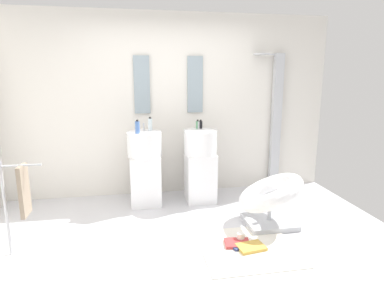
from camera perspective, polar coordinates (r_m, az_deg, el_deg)
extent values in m
cube|color=silver|center=(3.54, -0.86, -17.56)|extent=(4.80, 3.60, 0.04)
cube|color=silver|center=(4.73, -4.17, 6.81)|extent=(4.80, 0.10, 2.60)
cube|color=white|center=(4.43, -8.23, -6.37)|extent=(0.40, 0.40, 0.68)
cylinder|color=white|center=(4.30, -8.43, -0.01)|extent=(0.46, 0.46, 0.33)
cylinder|color=#B7BABF|center=(4.39, -8.57, 3.06)|extent=(0.02, 0.02, 0.10)
cube|color=white|center=(4.51, 1.47, -5.90)|extent=(0.40, 0.40, 0.68)
cylinder|color=white|center=(4.39, 1.51, 0.35)|extent=(0.46, 0.46, 0.33)
cylinder|color=#B7BABF|center=(4.47, 1.20, 3.36)|extent=(0.02, 0.02, 0.10)
cube|color=#8C9EA8|center=(4.62, -8.89, 10.33)|extent=(0.22, 0.03, 0.80)
cube|color=#8C9EA8|center=(4.70, 0.54, 10.49)|extent=(0.22, 0.03, 0.80)
cube|color=#B7BABF|center=(5.08, 14.67, 3.69)|extent=(0.14, 0.08, 2.05)
cylinder|color=#B7BABF|center=(4.97, 13.77, 15.19)|extent=(0.30, 0.02, 0.02)
cylinder|color=#B7BABF|center=(4.88, 12.24, 15.32)|extent=(0.24, 0.24, 0.02)
cube|color=#B7BABF|center=(4.02, 13.48, -13.27)|extent=(0.56, 0.50, 0.06)
cylinder|color=#B7BABF|center=(3.95, 13.61, -11.04)|extent=(0.05, 0.05, 0.34)
torus|color=white|center=(3.88, 13.75, -8.31)|extent=(1.02, 1.02, 0.49)
cylinder|color=#B7BABF|center=(3.61, -30.15, -9.96)|extent=(0.03, 0.03, 0.95)
cylinder|color=#B7BABF|center=(3.42, -28.06, -3.38)|extent=(0.36, 0.02, 0.02)
cube|color=gray|center=(3.49, -27.66, -7.34)|extent=(0.04, 0.22, 0.50)
cube|color=white|center=(3.49, 9.88, -17.70)|extent=(0.95, 0.89, 0.01)
cube|color=#B73838|center=(3.51, 8.02, -17.03)|extent=(0.28, 0.23, 0.03)
cube|color=navy|center=(3.50, 8.50, -17.28)|extent=(0.25, 0.21, 0.02)
cube|color=gold|center=(3.47, 10.43, -17.55)|extent=(0.30, 0.23, 0.03)
cylinder|color=white|center=(3.57, 8.64, -15.99)|extent=(0.08, 0.08, 0.09)
cylinder|color=#4C72B7|center=(4.15, -9.66, 2.92)|extent=(0.06, 0.06, 0.16)
cylinder|color=black|center=(4.14, -9.71, 4.12)|extent=(0.03, 0.03, 0.02)
cylinder|color=#59996B|center=(4.50, 1.01, 3.43)|extent=(0.05, 0.05, 0.10)
cylinder|color=black|center=(4.49, 1.01, 4.20)|extent=(0.03, 0.03, 0.02)
cylinder|color=silver|center=(4.37, -7.44, 3.46)|extent=(0.06, 0.06, 0.16)
cylinder|color=black|center=(4.35, -7.48, 4.64)|extent=(0.03, 0.03, 0.02)
cylinder|color=black|center=(4.50, 1.53, 3.42)|extent=(0.05, 0.05, 0.10)
cylinder|color=black|center=(4.49, 1.53, 4.19)|extent=(0.03, 0.03, 0.02)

